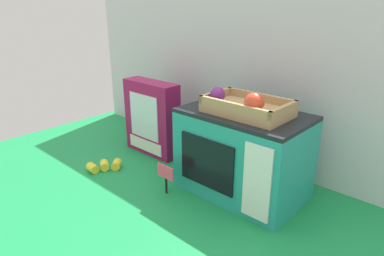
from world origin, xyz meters
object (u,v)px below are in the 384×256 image
(toy_microwave, at_px, (243,153))
(price_sign, at_px, (166,175))
(food_groups_crate, at_px, (246,107))
(cookie_set_box, at_px, (152,118))
(loose_toy_banana, at_px, (105,166))

(toy_microwave, distance_m, price_sign, 0.26)
(toy_microwave, xyz_separation_m, food_groups_crate, (0.01, -0.02, 0.16))
(toy_microwave, xyz_separation_m, price_sign, (-0.17, -0.18, -0.07))
(food_groups_crate, height_order, price_sign, food_groups_crate)
(food_groups_crate, distance_m, cookie_set_box, 0.49)
(price_sign, distance_m, loose_toy_banana, 0.30)
(toy_microwave, bearing_deg, cookie_set_box, 178.04)
(price_sign, bearing_deg, loose_toy_banana, -171.76)
(loose_toy_banana, bearing_deg, food_groups_crate, 22.87)
(food_groups_crate, relative_size, cookie_set_box, 0.84)
(loose_toy_banana, bearing_deg, toy_microwave, 25.19)
(food_groups_crate, bearing_deg, loose_toy_banana, -157.13)
(cookie_set_box, bearing_deg, toy_microwave, -1.96)
(price_sign, bearing_deg, cookie_set_box, 145.79)
(price_sign, height_order, loose_toy_banana, price_sign)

